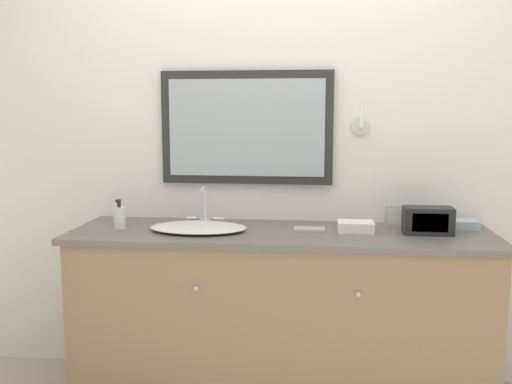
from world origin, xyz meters
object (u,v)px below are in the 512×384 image
(sink_basin, at_px, (199,227))
(picture_frame, at_px, (394,216))
(soap_bottle, at_px, (119,217))
(appliance_box, at_px, (428,221))

(sink_basin, xyz_separation_m, picture_frame, (1.00, 0.19, 0.04))
(picture_frame, bearing_deg, sink_basin, -169.31)
(sink_basin, xyz_separation_m, soap_bottle, (-0.42, 0.00, 0.04))
(soap_bottle, distance_m, picture_frame, 1.43)
(sink_basin, distance_m, appliance_box, 1.15)
(sink_basin, relative_size, appliance_box, 2.06)
(sink_basin, height_order, picture_frame, sink_basin)
(sink_basin, height_order, appliance_box, sink_basin)
(sink_basin, xyz_separation_m, appliance_box, (1.15, 0.05, 0.05))
(sink_basin, height_order, soap_bottle, sink_basin)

